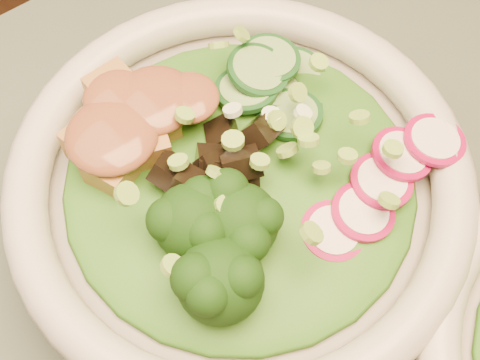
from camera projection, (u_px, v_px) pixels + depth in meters
dining_table at (440, 324)px, 0.55m from camera, size 1.20×0.80×0.75m
salad_bowl at (240, 195)px, 0.43m from camera, size 0.29×0.29×0.08m
lettuce_bed at (240, 179)px, 0.41m from camera, size 0.22×0.22×0.03m
broccoli_florets at (205, 268)px, 0.36m from camera, size 0.11×0.10×0.05m
radish_slices at (355, 205)px, 0.40m from camera, size 0.13×0.09×0.02m
cucumber_slices at (277, 79)px, 0.43m from camera, size 0.10×0.10×0.04m
mushroom_heap at (219, 161)px, 0.40m from camera, size 0.10×0.10×0.04m
tofu_cubes at (136, 135)px, 0.41m from camera, size 0.11×0.10×0.04m
peanut_sauce at (133, 123)px, 0.40m from camera, size 0.08×0.06×0.02m
scallion_garnish at (240, 158)px, 0.39m from camera, size 0.21×0.21×0.03m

